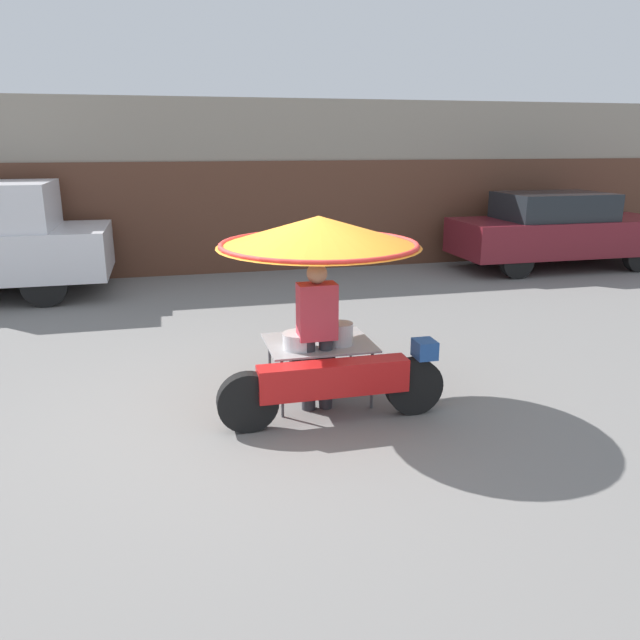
{
  "coord_description": "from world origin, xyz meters",
  "views": [
    {
      "loc": [
        -0.92,
        -5.71,
        2.64
      ],
      "look_at": [
        0.55,
        0.21,
        0.88
      ],
      "focal_mm": 35.0,
      "sensor_mm": 36.0,
      "label": 1
    }
  ],
  "objects_px": {
    "potted_plant": "(637,240)",
    "vendor_motorcycle_cart": "(321,258)",
    "vendor_person": "(317,330)",
    "parked_car": "(559,230)"
  },
  "relations": [
    {
      "from": "potted_plant",
      "to": "vendor_motorcycle_cart",
      "type": "bearing_deg",
      "value": -145.71
    },
    {
      "from": "vendor_person",
      "to": "potted_plant",
      "type": "xyz_separation_m",
      "value": [
        9.04,
        6.28,
        -0.38
      ]
    },
    {
      "from": "vendor_person",
      "to": "potted_plant",
      "type": "relative_size",
      "value": 1.92
    },
    {
      "from": "vendor_motorcycle_cart",
      "to": "potted_plant",
      "type": "height_order",
      "value": "vendor_motorcycle_cart"
    },
    {
      "from": "parked_car",
      "to": "potted_plant",
      "type": "xyz_separation_m",
      "value": [
        2.36,
        0.43,
        -0.37
      ]
    },
    {
      "from": "vendor_motorcycle_cart",
      "to": "potted_plant",
      "type": "bearing_deg",
      "value": 34.29
    },
    {
      "from": "vendor_person",
      "to": "parked_car",
      "type": "height_order",
      "value": "parked_car"
    },
    {
      "from": "vendor_motorcycle_cart",
      "to": "potted_plant",
      "type": "relative_size",
      "value": 2.84
    },
    {
      "from": "vendor_motorcycle_cart",
      "to": "parked_car",
      "type": "distance_m",
      "value": 8.73
    },
    {
      "from": "parked_car",
      "to": "vendor_person",
      "type": "bearing_deg",
      "value": -138.77
    }
  ]
}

